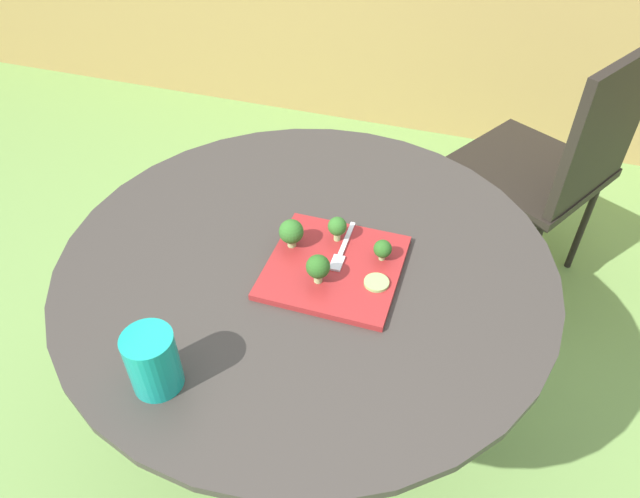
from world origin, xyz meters
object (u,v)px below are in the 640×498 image
at_px(fork, 342,250).
at_px(drinking_glass, 154,364).
at_px(salad_plate, 334,267).
at_px(patio_chair, 558,158).

bearing_deg(fork, drinking_glass, -117.54).
bearing_deg(fork, salad_plate, -95.37).
height_order(patio_chair, salad_plate, patio_chair).
height_order(salad_plate, drinking_glass, drinking_glass).
distance_m(drinking_glass, fork, 0.45).
distance_m(patio_chair, drinking_glass, 1.45).
xyz_separation_m(drinking_glass, fork, (0.21, 0.40, -0.04)).
bearing_deg(patio_chair, salad_plate, -117.79).
bearing_deg(salad_plate, patio_chair, 62.21).
distance_m(salad_plate, fork, 0.04).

